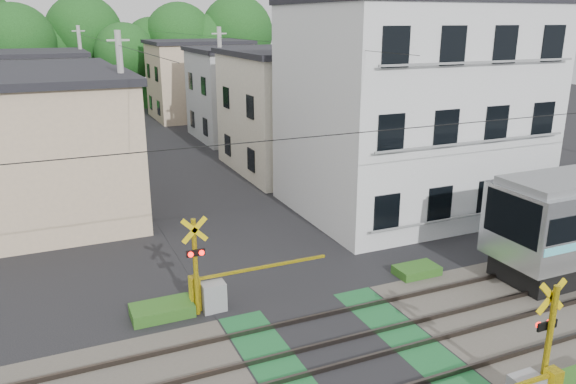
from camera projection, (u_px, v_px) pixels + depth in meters
name	position (u px, v px, depth m)	size (l,w,h in m)	color
ground	(345.00, 353.00, 14.74)	(120.00, 120.00, 0.00)	black
track_bed	(345.00, 352.00, 14.73)	(120.00, 120.00, 0.14)	#47423A
crossing_signal_far	(210.00, 289.00, 16.73)	(4.74, 0.65, 3.09)	yellow
apartment_block	(410.00, 107.00, 24.95)	(10.20, 8.36, 9.30)	silver
houses_row	(154.00, 102.00, 36.55)	(22.07, 31.35, 6.80)	#C8AE8D
tree_hill	(94.00, 49.00, 55.01)	(40.00, 13.76, 11.45)	#1C501A
catenary	(533.00, 192.00, 16.00)	(60.00, 5.04, 7.00)	#2D2D33
utility_poles	(141.00, 96.00, 33.25)	(7.90, 42.00, 8.00)	#A5A5A0
pedestrian	(138.00, 142.00, 36.57)	(0.56, 0.37, 1.54)	#23272C
weed_patches	(404.00, 334.00, 15.29)	(10.25, 8.80, 0.40)	#2D5E1E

